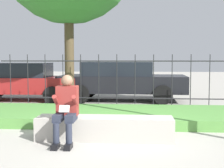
{
  "coord_description": "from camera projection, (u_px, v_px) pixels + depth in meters",
  "views": [
    {
      "loc": [
        0.52,
        -5.75,
        1.53
      ],
      "look_at": [
        0.01,
        1.33,
        0.94
      ],
      "focal_mm": 50.0,
      "sensor_mm": 36.0,
      "label": 1
    }
  ],
  "objects": [
    {
      "name": "car_parked_center",
      "position": [
        121.0,
        80.0,
        11.29
      ],
      "size": [
        4.55,
        2.06,
        1.4
      ],
      "rotation": [
        0.0,
        0.0,
        -0.03
      ],
      "color": "black",
      "rests_on": "ground_plane"
    },
    {
      "name": "grass_berm",
      "position": [
        113.0,
        115.0,
        7.71
      ],
      "size": [
        9.09,
        2.3,
        0.23
      ],
      "color": "#569342",
      "rests_on": "ground_plane"
    },
    {
      "name": "ground_plane",
      "position": [
        106.0,
        139.0,
        5.88
      ],
      "size": [
        60.0,
        60.0,
        0.0
      ],
      "primitive_type": "plane",
      "color": "#A8A399"
    },
    {
      "name": "iron_fence",
      "position": [
        117.0,
        81.0,
        9.34
      ],
      "size": [
        7.09,
        0.03,
        1.65
      ],
      "color": "#232326",
      "rests_on": "ground_plane"
    },
    {
      "name": "person_seated_reader",
      "position": [
        66.0,
        107.0,
        5.57
      ],
      "size": [
        0.42,
        0.73,
        1.23
      ],
      "color": "black",
      "rests_on": "ground_plane"
    },
    {
      "name": "car_parked_left",
      "position": [
        21.0,
        80.0,
        11.45
      ],
      "size": [
        4.19,
        1.97,
        1.36
      ],
      "rotation": [
        0.0,
        0.0,
        0.03
      ],
      "color": "maroon",
      "rests_on": "ground_plane"
    },
    {
      "name": "stone_bench",
      "position": [
        105.0,
        129.0,
        5.87
      ],
      "size": [
        2.56,
        0.55,
        0.43
      ],
      "color": "#ADA89E",
      "rests_on": "ground_plane"
    }
  ]
}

